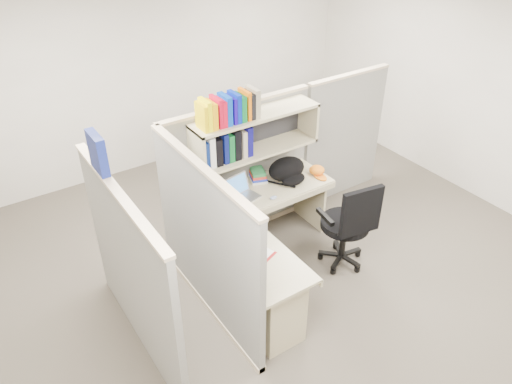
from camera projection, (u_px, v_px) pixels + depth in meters
ground at (284, 273)px, 5.32m from camera, size 6.00×6.00×0.00m
room_shell at (290, 137)px, 4.43m from camera, size 6.00×6.00×6.00m
cubicle at (231, 193)px, 4.97m from camera, size 3.79×1.84×1.95m
desk at (269, 272)px, 4.69m from camera, size 1.74×1.75×0.73m
laptop at (243, 189)px, 5.14m from camera, size 0.38×0.38×0.24m
backpack at (290, 171)px, 5.43m from camera, size 0.51×0.44×0.25m
orange_cap at (317, 170)px, 5.60m from camera, size 0.22×0.24×0.10m
snack_canister at (254, 233)px, 4.64m from camera, size 0.10×0.10×0.09m
tissue_box at (242, 270)px, 4.15m from camera, size 0.13×0.13×0.19m
mouse at (274, 198)px, 5.20m from camera, size 0.09×0.06×0.03m
paper_cup at (245, 183)px, 5.37m from camera, size 0.08×0.08×0.10m
book_stack at (258, 175)px, 5.50m from camera, size 0.24×0.28×0.11m
loose_paper at (255, 252)px, 4.49m from camera, size 0.30×0.34×0.00m
task_chair at (346, 237)px, 5.23m from camera, size 0.59×0.55×1.08m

